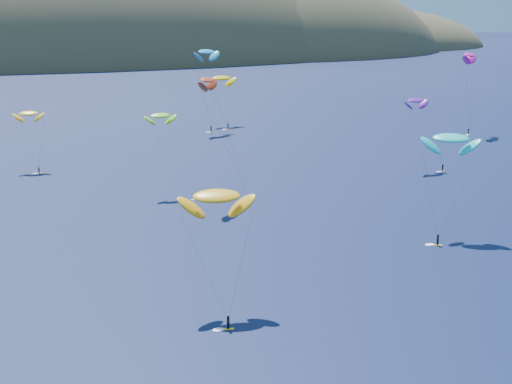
% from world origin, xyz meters
% --- Properties ---
extents(island, '(730.00, 300.00, 210.00)m').
position_xyz_m(island, '(39.40, 562.36, -10.74)').
color(island, '#3D3526').
rests_on(island, ground).
extents(kitesurfer_1, '(7.81, 9.55, 16.48)m').
position_xyz_m(kitesurfer_1, '(-39.60, 155.00, 14.38)').
color(kitesurfer_1, yellow).
rests_on(kitesurfer_1, ground).
extents(kitesurfer_2, '(11.11, 13.67, 18.65)m').
position_xyz_m(kitesurfer_2, '(-20.66, 56.41, 15.75)').
color(kitesurfer_2, yellow).
rests_on(kitesurfer_2, ground).
extents(kitesurfer_3, '(9.51, 12.22, 19.37)m').
position_xyz_m(kitesurfer_3, '(-13.25, 120.27, 17.39)').
color(kitesurfer_3, yellow).
rests_on(kitesurfer_3, ground).
extents(kitesurfer_4, '(11.65, 11.28, 28.95)m').
position_xyz_m(kitesurfer_4, '(20.77, 195.00, 25.95)').
color(kitesurfer_4, yellow).
rests_on(kitesurfer_4, ground).
extents(kitesurfer_5, '(13.04, 12.74, 20.61)m').
position_xyz_m(kitesurfer_5, '(30.15, 72.51, 17.74)').
color(kitesurfer_5, yellow).
rests_on(kitesurfer_5, ground).
extents(kitesurfer_6, '(8.75, 10.46, 19.62)m').
position_xyz_m(kitesurfer_6, '(54.45, 120.96, 17.44)').
color(kitesurfer_6, yellow).
rests_on(kitesurfer_6, ground).
extents(kitesurfer_8, '(10.74, 10.80, 28.19)m').
position_xyz_m(kitesurfer_8, '(99.46, 159.49, 25.34)').
color(kitesurfer_8, yellow).
rests_on(kitesurfer_8, ground).
extents(kitesurfer_9, '(10.37, 12.86, 28.21)m').
position_xyz_m(kitesurfer_9, '(-4.86, 111.24, 25.94)').
color(kitesurfer_9, yellow).
rests_on(kitesurfer_9, ground).
extents(kitesurfer_11, '(10.60, 14.32, 19.11)m').
position_xyz_m(kitesurfer_11, '(28.57, 203.34, 16.19)').
color(kitesurfer_11, yellow).
rests_on(kitesurfer_11, ground).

